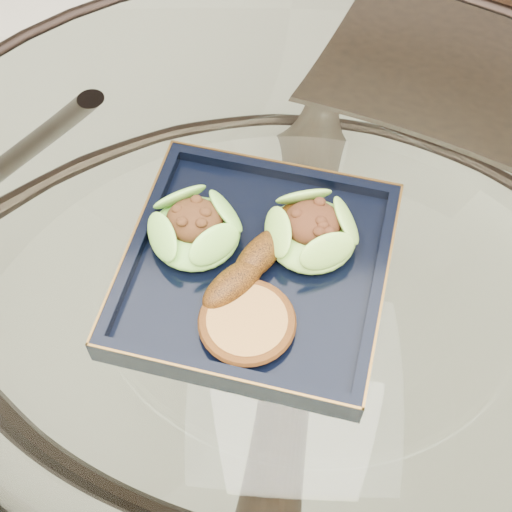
{
  "coord_description": "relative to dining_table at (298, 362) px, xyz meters",
  "views": [
    {
      "loc": [
        -0.03,
        -0.38,
        1.41
      ],
      "look_at": [
        -0.05,
        0.02,
        0.8
      ],
      "focal_mm": 50.0,
      "sensor_mm": 36.0,
      "label": 1
    }
  ],
  "objects": [
    {
      "name": "navy_plate",
      "position": [
        -0.05,
        0.02,
        0.17
      ],
      "size": [
        0.32,
        0.32,
        0.02
      ],
      "primitive_type": "cube",
      "rotation": [
        0.0,
        0.0,
        -0.19
      ],
      "color": "black",
      "rests_on": "dining_table"
    },
    {
      "name": "lettuce_wrap_right",
      "position": [
        0.0,
        0.06,
        0.2
      ],
      "size": [
        0.1,
        0.1,
        0.03
      ],
      "primitive_type": "ellipsoid",
      "rotation": [
        0.0,
        0.0,
        -0.09
      ],
      "color": "olive",
      "rests_on": "navy_plate"
    },
    {
      "name": "dining_table",
      "position": [
        0.0,
        0.0,
        0.0
      ],
      "size": [
        1.13,
        1.13,
        0.77
      ],
      "color": "white",
      "rests_on": "ground"
    },
    {
      "name": "roasted_plantain",
      "position": [
        -0.05,
        0.03,
        0.2
      ],
      "size": [
        0.12,
        0.15,
        0.03
      ],
      "primitive_type": "ellipsoid",
      "rotation": [
        0.0,
        0.0,
        0.97
      ],
      "color": "#572D09",
      "rests_on": "navy_plate"
    },
    {
      "name": "dining_chair",
      "position": [
        0.27,
        0.54,
        -0.09
      ],
      "size": [
        0.5,
        0.5,
        0.9
      ],
      "rotation": [
        0.0,
        0.0,
        -0.36
      ],
      "color": "black",
      "rests_on": "ground"
    },
    {
      "name": "ground",
      "position": [
        0.0,
        0.0,
        -0.6
      ],
      "size": [
        4.0,
        4.0,
        0.0
      ],
      "primitive_type": "plane",
      "color": "beige",
      "rests_on": "ground"
    },
    {
      "name": "lettuce_wrap_left",
      "position": [
        -0.12,
        0.05,
        0.2
      ],
      "size": [
        0.11,
        0.11,
        0.03
      ],
      "primitive_type": "ellipsoid",
      "rotation": [
        0.0,
        0.0,
        0.18
      ],
      "color": "#5AA42F",
      "rests_on": "navy_plate"
    },
    {
      "name": "crumb_patty",
      "position": [
        -0.06,
        -0.05,
        0.19
      ],
      "size": [
        0.1,
        0.1,
        0.02
      ],
      "primitive_type": "cylinder",
      "rotation": [
        0.0,
        0.0,
        -0.16
      ],
      "color": "#AC7239",
      "rests_on": "navy_plate"
    }
  ]
}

